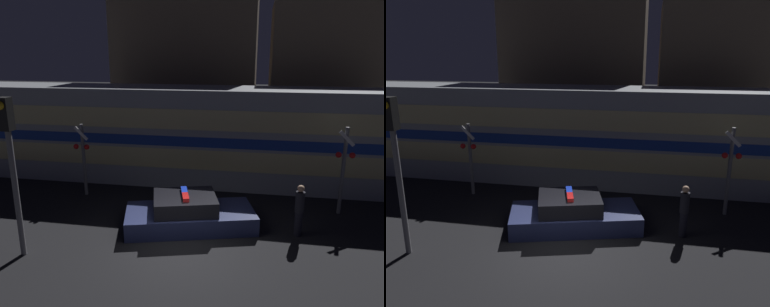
% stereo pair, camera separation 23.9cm
% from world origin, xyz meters
% --- Properties ---
extents(ground_plane, '(120.00, 120.00, 0.00)m').
position_xyz_m(ground_plane, '(0.00, 0.00, 0.00)').
color(ground_plane, black).
extents(train, '(21.65, 2.88, 4.27)m').
position_xyz_m(train, '(-0.78, 6.72, 2.13)').
color(train, '#999EA5').
rests_on(train, ground_plane).
extents(police_car, '(4.68, 3.04, 1.26)m').
position_xyz_m(police_car, '(-0.07, 1.78, 0.46)').
color(police_car, navy).
rests_on(police_car, ground_plane).
extents(pedestrian, '(0.29, 0.29, 1.74)m').
position_xyz_m(pedestrian, '(3.54, 1.79, 0.89)').
color(pedestrian, black).
rests_on(pedestrian, ground_plane).
extents(crossing_signal_near, '(0.67, 0.30, 3.25)m').
position_xyz_m(crossing_signal_near, '(5.19, 3.82, 1.82)').
color(crossing_signal_near, slate).
rests_on(crossing_signal_near, ground_plane).
extents(crossing_signal_far, '(0.67, 0.30, 3.00)m').
position_xyz_m(crossing_signal_far, '(-4.86, 3.93, 1.69)').
color(crossing_signal_far, slate).
rests_on(crossing_signal_far, ground_plane).
extents(traffic_light_corner, '(0.30, 0.46, 4.64)m').
position_xyz_m(traffic_light_corner, '(-4.54, -0.88, 3.02)').
color(traffic_light_corner, slate).
rests_on(traffic_light_corner, ground_plane).
extents(building_left, '(8.07, 6.53, 9.44)m').
position_xyz_m(building_left, '(-2.23, 13.88, 4.72)').
color(building_left, brown).
rests_on(building_left, ground_plane).
extents(building_center, '(6.42, 6.31, 8.40)m').
position_xyz_m(building_center, '(5.87, 13.69, 4.20)').
color(building_center, brown).
rests_on(building_center, ground_plane).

